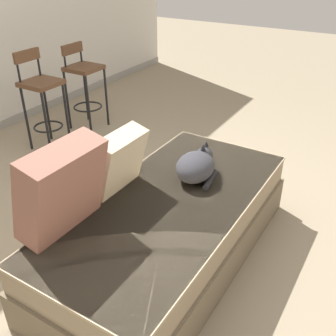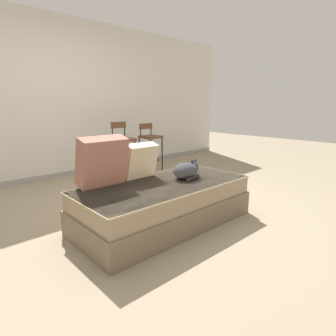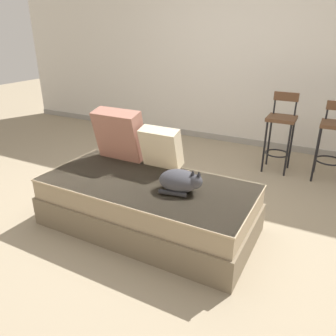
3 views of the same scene
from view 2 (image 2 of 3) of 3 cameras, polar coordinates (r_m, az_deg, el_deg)
name	(u,v)px [view 2 (image 2 of 3)]	position (r m, az deg, el deg)	size (l,w,h in m)	color
ground_plane	(141,213)	(3.29, -5.57, -9.00)	(16.00, 16.00, 0.00)	gray
wall_back_panel	(53,99)	(5.03, -22.27, 12.89)	(8.00, 0.10, 2.60)	silver
wall_baseboard_trim	(61,174)	(5.11, -20.85, -1.24)	(8.00, 0.02, 0.09)	gray
couch	(164,203)	(2.92, -0.81, -7.17)	(1.83, 0.89, 0.43)	#766750
throw_pillow_corner	(102,161)	(2.78, -13.23, 1.34)	(0.47, 0.28, 0.49)	#936051
throw_pillow_middle	(140,161)	(3.03, -5.68, 1.53)	(0.37, 0.23, 0.39)	beige
cat	(186,170)	(3.04, 3.73, -0.48)	(0.37, 0.29, 0.20)	#333338
bar_stool_near_window	(123,146)	(4.70, -9.12, 4.40)	(0.32, 0.32, 0.93)	black
bar_stool_by_doorway	(150,144)	(5.04, -3.65, 4.95)	(0.32, 0.32, 0.88)	black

